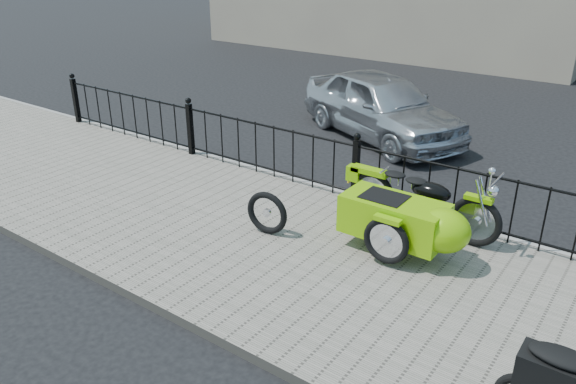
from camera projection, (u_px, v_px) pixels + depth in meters
The scene contains 7 objects.
ground at pixel (307, 239), 7.78m from camera, with size 120.00×120.00×0.00m, color black.
sidewalk at pixel (286, 250), 7.38m from camera, with size 30.00×3.80×0.12m, color slate.
curb at pixel (358, 200), 8.82m from camera, with size 30.00×0.10×0.12m, color gray.
iron_fence at pixel (356, 171), 8.50m from camera, with size 14.11×0.11×1.08m.
motorcycle_sidecar at pixel (411, 217), 7.06m from camera, with size 2.28×1.48×0.98m.
spare_tire at pixel (267, 213), 7.56m from camera, with size 0.61×0.61×0.09m, color black.
sedan_car at pixel (381, 105), 11.56m from camera, with size 1.62×4.02×1.37m, color #B3B6BB.
Camera 1 is at (3.80, -5.69, 3.76)m, focal length 35.00 mm.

